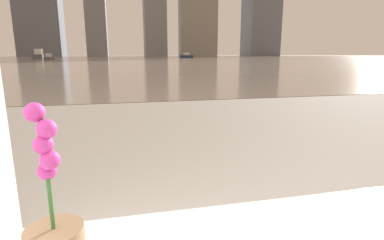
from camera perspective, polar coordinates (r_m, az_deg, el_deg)
name	(u,v)px	position (r m, az deg, el deg)	size (l,w,h in m)	color
potted_orchid	(53,219)	(0.95, -25.03, -16.65)	(0.16, 0.16, 0.44)	#8C6B4C
harbor_water	(124,59)	(61.92, -12.79, 11.26)	(180.00, 110.00, 0.01)	gray
harbor_boat_1	(39,56)	(65.15, -27.09, 10.87)	(2.13, 5.23, 1.92)	#4C4C51
harbor_boat_2	(186,56)	(76.53, -1.06, 12.12)	(2.88, 3.68, 1.33)	navy
harbor_boat_4	(49,58)	(58.01, -25.58, 10.68)	(1.14, 2.95, 1.09)	#4C4C51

